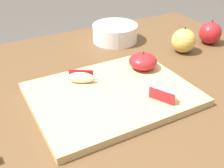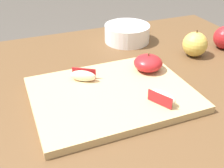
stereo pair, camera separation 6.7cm
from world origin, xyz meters
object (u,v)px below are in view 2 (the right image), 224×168
apple_wedge_back (162,97)px  ceramic_fruit_bowl (127,33)px  whole_apple_golden (195,44)px  apple_wedge_near_knife (83,75)px  cutting_board (112,94)px  apple_half_skin_up (148,63)px

apple_wedge_back → ceramic_fruit_bowl: (0.10, 0.40, -0.00)m
whole_apple_golden → ceramic_fruit_bowl: bearing=128.3°
apple_wedge_near_knife → whole_apple_golden: bearing=7.0°
cutting_board → apple_wedge_near_knife: size_ratio=5.66×
cutting_board → whole_apple_golden: size_ratio=4.49×
apple_half_skin_up → apple_wedge_near_knife: size_ratio=1.16×
cutting_board → ceramic_fruit_bowl: (0.18, 0.31, 0.02)m
cutting_board → apple_wedge_back: 0.13m
cutting_board → apple_half_skin_up: size_ratio=4.90×
apple_half_skin_up → whole_apple_golden: (0.20, 0.06, -0.00)m
apple_wedge_back → cutting_board: bearing=135.0°
ceramic_fruit_bowl → cutting_board: bearing=-120.5°
apple_half_skin_up → whole_apple_golden: bearing=17.0°
cutting_board → whole_apple_golden: whole_apple_golden is taller
apple_half_skin_up → cutting_board: bearing=-154.4°
apple_wedge_near_knife → cutting_board: bearing=-57.3°
apple_wedge_near_knife → ceramic_fruit_bowl: ceramic_fruit_bowl is taller
apple_wedge_near_knife → whole_apple_golden: 0.38m
ceramic_fruit_bowl → apple_wedge_near_knife: bearing=-134.8°
apple_half_skin_up → ceramic_fruit_bowl: (0.05, 0.25, -0.01)m
cutting_board → apple_wedge_near_knife: apple_wedge_near_knife is taller
apple_wedge_near_knife → apple_half_skin_up: bearing=-4.4°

